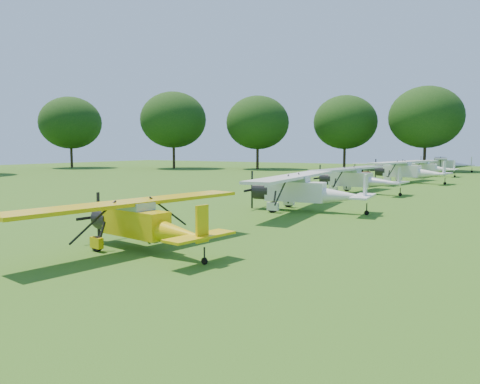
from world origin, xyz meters
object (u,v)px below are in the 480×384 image
Objects in this scene: aircraft_3 at (304,189)px; aircraft_7 at (445,163)px; aircraft_4 at (357,177)px; golf_cart at (361,173)px; aircraft_2 at (143,220)px; aircraft_6 at (427,167)px; aircraft_5 at (407,169)px.

aircraft_3 is 50.13m from aircraft_7.
aircraft_7 is (0.24, 50.13, 0.04)m from aircraft_3.
aircraft_7 is at bearing 93.44° from aircraft_4.
aircraft_4 is at bearing -96.95° from golf_cart.
aircraft_4 is 0.95× the size of aircraft_7.
aircraft_2 is 0.85× the size of aircraft_3.
aircraft_6 is (0.58, 49.87, 0.10)m from aircraft_2.
aircraft_4 is (-0.08, 23.89, 0.17)m from aircraft_2.
aircraft_3 is 0.97× the size of aircraft_7.
golf_cart is (-6.15, 30.36, -0.72)m from aircraft_3.
aircraft_3 is 37.61m from aircraft_6.
aircraft_7 reaches higher than aircraft_3.
aircraft_6 is at bearing 97.83° from aircraft_2.
aircraft_2 is at bearing -99.25° from aircraft_3.
aircraft_5 reaches higher than aircraft_4.
aircraft_7 is (0.95, 38.49, 0.06)m from aircraft_4.
aircraft_4 is 4.83× the size of golf_cart.
aircraft_3 is at bearing -80.91° from aircraft_5.
aircraft_4 reaches higher than aircraft_6.
golf_cart is (-6.10, -7.25, -0.63)m from aircraft_6.
aircraft_3 is at bearing -86.40° from aircraft_6.
aircraft_3 reaches higher than aircraft_4.
aircraft_7 reaches higher than aircraft_2.
aircraft_4 is 0.92× the size of aircraft_5.
aircraft_3 reaches higher than golf_cart.
aircraft_5 reaches higher than aircraft_7.
aircraft_5 is 8.34m from golf_cart.
aircraft_2 is 37.35m from aircraft_5.
aircraft_4 is at bearing -87.93° from aircraft_6.
aircraft_6 is (-0.06, 37.61, -0.09)m from aircraft_3.
aircraft_2 is 4.19× the size of golf_cart.
golf_cart is at bearing 105.87° from aircraft_2.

